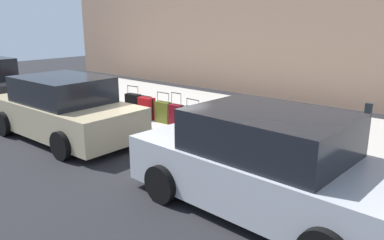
{
  "coord_description": "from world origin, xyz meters",
  "views": [
    {
      "loc": [
        -7.18,
        6.48,
        2.92
      ],
      "look_at": [
        -1.62,
        0.02,
        0.63
      ],
      "focal_mm": 35.08,
      "sensor_mm": 36.0,
      "label": 1
    }
  ],
  "objects_px": {
    "suitcase_teal_5": "(193,119)",
    "suitcase_navy_3": "(232,128)",
    "suitcase_red_1": "(274,135)",
    "parked_car_silver_0": "(267,165)",
    "suitcase_silver_4": "(212,125)",
    "suitcase_olive_7": "(163,112)",
    "parking_meter": "(366,126)",
    "bollard_post": "(99,96)",
    "suitcase_maroon_6": "(176,116)",
    "suitcase_olive_0": "(296,140)",
    "fire_hydrant": "(112,99)",
    "suitcase_black_9": "(133,105)",
    "parked_car_beige_1": "(64,109)",
    "suitcase_black_2": "(252,129)",
    "suitcase_red_8": "(147,108)"
  },
  "relations": [
    {
      "from": "suitcase_silver_4",
      "to": "suitcase_olive_7",
      "type": "relative_size",
      "value": 0.69
    },
    {
      "from": "suitcase_olive_7",
      "to": "parked_car_beige_1",
      "type": "xyz_separation_m",
      "value": [
        1.24,
        2.27,
        0.3
      ]
    },
    {
      "from": "suitcase_black_2",
      "to": "bollard_post",
      "type": "bearing_deg",
      "value": 1.82
    },
    {
      "from": "suitcase_teal_5",
      "to": "fire_hydrant",
      "type": "bearing_deg",
      "value": -0.21
    },
    {
      "from": "suitcase_red_1",
      "to": "suitcase_silver_4",
      "type": "height_order",
      "value": "suitcase_red_1"
    },
    {
      "from": "suitcase_teal_5",
      "to": "fire_hydrant",
      "type": "height_order",
      "value": "suitcase_teal_5"
    },
    {
      "from": "suitcase_red_1",
      "to": "suitcase_black_2",
      "type": "height_order",
      "value": "suitcase_black_2"
    },
    {
      "from": "suitcase_olive_0",
      "to": "suitcase_maroon_6",
      "type": "bearing_deg",
      "value": 0.67
    },
    {
      "from": "bollard_post",
      "to": "suitcase_maroon_6",
      "type": "bearing_deg",
      "value": -177.71
    },
    {
      "from": "suitcase_black_2",
      "to": "parked_car_beige_1",
      "type": "height_order",
      "value": "parked_car_beige_1"
    },
    {
      "from": "suitcase_black_9",
      "to": "parked_car_beige_1",
      "type": "height_order",
      "value": "parked_car_beige_1"
    },
    {
      "from": "suitcase_maroon_6",
      "to": "suitcase_navy_3",
      "type": "bearing_deg",
      "value": -178.47
    },
    {
      "from": "suitcase_red_1",
      "to": "fire_hydrant",
      "type": "distance_m",
      "value": 5.61
    },
    {
      "from": "suitcase_teal_5",
      "to": "parking_meter",
      "type": "bearing_deg",
      "value": -176.34
    },
    {
      "from": "suitcase_navy_3",
      "to": "parked_car_beige_1",
      "type": "bearing_deg",
      "value": 32.29
    },
    {
      "from": "suitcase_red_1",
      "to": "fire_hydrant",
      "type": "height_order",
      "value": "fire_hydrant"
    },
    {
      "from": "suitcase_red_1",
      "to": "suitcase_olive_0",
      "type": "bearing_deg",
      "value": 174.62
    },
    {
      "from": "parking_meter",
      "to": "suitcase_maroon_6",
      "type": "bearing_deg",
      "value": 3.32
    },
    {
      "from": "suitcase_silver_4",
      "to": "suitcase_teal_5",
      "type": "relative_size",
      "value": 0.71
    },
    {
      "from": "suitcase_maroon_6",
      "to": "suitcase_teal_5",
      "type": "bearing_deg",
      "value": -179.11
    },
    {
      "from": "suitcase_maroon_6",
      "to": "suitcase_red_8",
      "type": "height_order",
      "value": "suitcase_maroon_6"
    },
    {
      "from": "suitcase_olive_0",
      "to": "suitcase_red_1",
      "type": "distance_m",
      "value": 0.54
    },
    {
      "from": "parking_meter",
      "to": "parked_car_silver_0",
      "type": "distance_m",
      "value": 2.58
    },
    {
      "from": "suitcase_red_1",
      "to": "parked_car_beige_1",
      "type": "distance_m",
      "value": 5.19
    },
    {
      "from": "suitcase_navy_3",
      "to": "suitcase_black_9",
      "type": "relative_size",
      "value": 1.01
    },
    {
      "from": "suitcase_navy_3",
      "to": "bollard_post",
      "type": "relative_size",
      "value": 1.04
    },
    {
      "from": "bollard_post",
      "to": "parked_car_beige_1",
      "type": "bearing_deg",
      "value": 124.48
    },
    {
      "from": "suitcase_teal_5",
      "to": "suitcase_navy_3",
      "type": "bearing_deg",
      "value": -178.17
    },
    {
      "from": "fire_hydrant",
      "to": "parking_meter",
      "type": "height_order",
      "value": "parking_meter"
    },
    {
      "from": "suitcase_black_2",
      "to": "fire_hydrant",
      "type": "distance_m",
      "value": 5.06
    },
    {
      "from": "parking_meter",
      "to": "parked_car_silver_0",
      "type": "bearing_deg",
      "value": 74.3
    },
    {
      "from": "suitcase_red_1",
      "to": "suitcase_black_2",
      "type": "bearing_deg",
      "value": 4.47
    },
    {
      "from": "suitcase_silver_4",
      "to": "suitcase_navy_3",
      "type": "bearing_deg",
      "value": -175.44
    },
    {
      "from": "suitcase_black_2",
      "to": "suitcase_olive_7",
      "type": "distance_m",
      "value": 2.86
    },
    {
      "from": "suitcase_red_1",
      "to": "parked_car_silver_0",
      "type": "bearing_deg",
      "value": 116.0
    },
    {
      "from": "bollard_post",
      "to": "parked_car_beige_1",
      "type": "relative_size",
      "value": 0.2
    },
    {
      "from": "suitcase_red_1",
      "to": "suitcase_red_8",
      "type": "bearing_deg",
      "value": 1.19
    },
    {
      "from": "suitcase_red_1",
      "to": "fire_hydrant",
      "type": "relative_size",
      "value": 0.92
    },
    {
      "from": "suitcase_silver_4",
      "to": "suitcase_olive_7",
      "type": "xyz_separation_m",
      "value": [
        1.74,
        -0.07,
        0.03
      ]
    },
    {
      "from": "suitcase_black_9",
      "to": "parked_car_beige_1",
      "type": "bearing_deg",
      "value": 89.35
    },
    {
      "from": "suitcase_olive_0",
      "to": "suitcase_black_9",
      "type": "height_order",
      "value": "suitcase_black_9"
    },
    {
      "from": "fire_hydrant",
      "to": "bollard_post",
      "type": "height_order",
      "value": "bollard_post"
    },
    {
      "from": "suitcase_silver_4",
      "to": "suitcase_maroon_6",
      "type": "xyz_separation_m",
      "value": [
        1.19,
        0.0,
        0.03
      ]
    },
    {
      "from": "fire_hydrant",
      "to": "bollard_post",
      "type": "xyz_separation_m",
      "value": [
        0.47,
        0.15,
        0.05
      ]
    },
    {
      "from": "suitcase_silver_4",
      "to": "suitcase_red_8",
      "type": "distance_m",
      "value": 2.35
    },
    {
      "from": "suitcase_red_1",
      "to": "parked_car_silver_0",
      "type": "relative_size",
      "value": 0.15
    },
    {
      "from": "suitcase_black_2",
      "to": "suitcase_navy_3",
      "type": "distance_m",
      "value": 0.54
    },
    {
      "from": "suitcase_silver_4",
      "to": "fire_hydrant",
      "type": "relative_size",
      "value": 0.8
    },
    {
      "from": "suitcase_navy_3",
      "to": "suitcase_maroon_6",
      "type": "height_order",
      "value": "suitcase_maroon_6"
    },
    {
      "from": "fire_hydrant",
      "to": "suitcase_black_2",
      "type": "bearing_deg",
      "value": -179.71
    }
  ]
}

